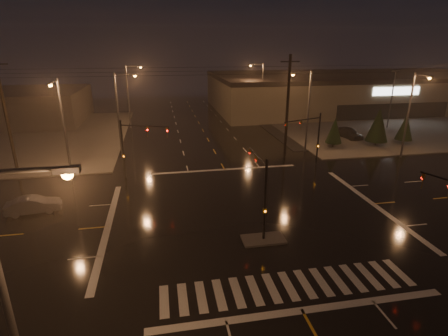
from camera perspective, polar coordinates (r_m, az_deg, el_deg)
The scene contains 25 objects.
ground at distance 28.54m, azimuth 4.15°, elevation -7.59°, with size 140.00×140.00×0.00m, color black.
sidewalk_ne at distance 66.95m, azimuth 23.13°, elevation 6.80°, with size 36.00×36.00×0.12m, color #4C4944.
median_island at distance 25.14m, azimuth 6.46°, elevation -11.49°, with size 3.00×1.60×0.15m, color #4C4944.
crosswalk at distance 21.29m, azimuth 10.49°, elevation -18.37°, with size 15.00×2.60×0.01m, color beige.
stop_bar_near at distance 19.87m, azimuth 12.64°, elevation -21.75°, with size 16.00×0.50×0.01m, color beige.
stop_bar_far at distance 38.41m, azimuth 0.08°, elevation -0.24°, with size 16.00×0.50×0.01m, color beige.
parking_lot at distance 68.26m, azimuth 27.57°, elevation 6.35°, with size 50.00×24.00×0.08m, color black.
retail_building at distance 82.40m, azimuth 20.43°, elevation 11.92°, with size 60.20×28.30×7.20m.
signal_mast_median at distance 24.29m, azimuth 6.16°, elevation -2.92°, with size 0.25×4.59×6.00m.
signal_mast_ne at distance 39.33m, azimuth 14.12°, elevation 5.40°, with size 4.84×1.86×6.00m.
signal_mast_nw at distance 36.00m, azimuth -14.73°, elevation 4.07°, with size 4.84×1.86×6.00m.
streetlight_0 at distance 12.78m, azimuth -30.80°, elevation -17.68°, with size 2.77×0.32×10.00m.
streetlight_1 at distance 43.40m, azimuth -16.56°, elevation 9.18°, with size 2.77×0.32×10.00m.
streetlight_2 at distance 59.17m, azimuth -15.13°, elevation 11.86°, with size 2.77×0.32×10.00m.
streetlight_3 at distance 44.86m, azimuth 13.27°, elevation 9.78°, with size 2.77×0.32×10.00m.
streetlight_4 at distance 63.52m, azimuth 6.05°, elevation 12.89°, with size 2.77×0.32×10.00m.
streetlight_5 at distance 37.64m, azimuth -24.86°, elevation 6.72°, with size 0.32×2.77×10.00m.
streetlight_6 at distance 46.33m, azimuth 28.19°, elevation 8.31°, with size 0.32×2.77×10.00m.
utility_pole_0 at distance 42.07m, azimuth -32.01°, elevation 7.20°, with size 2.20×0.32×12.00m.
utility_pole_1 at distance 41.79m, azimuth 10.32°, elevation 9.75°, with size 2.20×0.32×12.00m.
conifer_0 at distance 48.27m, azimuth 17.60°, elevation 5.86°, with size 2.12×2.12×4.01m.
conifer_1 at distance 51.18m, azimuth 23.87°, elevation 6.51°, with size 2.86×2.86×5.18m.
conifer_2 at distance 53.56m, azimuth 27.49°, elevation 5.97°, with size 2.26×2.26×4.23m.
car_parked at distance 54.46m, azimuth 19.67°, elevation 5.44°, with size 1.93×4.80×1.64m, color black.
car_crossing at distance 32.43m, azimuth -28.67°, elevation -5.30°, with size 1.45×4.16×1.37m, color slate.
Camera 1 is at (-6.60, -24.56, 12.95)m, focal length 28.00 mm.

